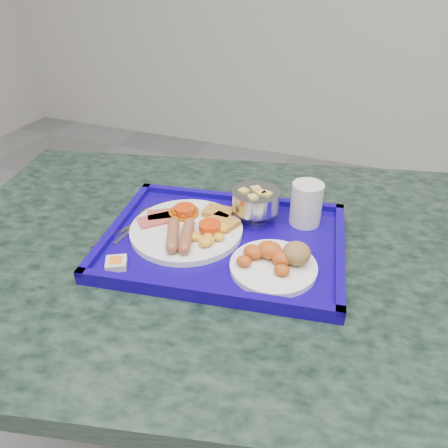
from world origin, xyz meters
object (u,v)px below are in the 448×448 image
(main_plate, at_px, (189,228))
(fruit_bowl, at_px, (256,201))
(tray, at_px, (224,242))
(table, at_px, (236,317))
(juice_cup, at_px, (306,202))
(bread_plate, at_px, (276,261))

(main_plate, bearing_deg, fruit_bowl, 42.69)
(tray, relative_size, main_plate, 2.25)
(tray, bearing_deg, table, 15.77)
(tray, relative_size, juice_cup, 5.70)
(bread_plate, bearing_deg, table, 149.76)
(main_plate, bearing_deg, tray, 2.48)
(table, relative_size, bread_plate, 8.77)
(table, relative_size, main_plate, 6.06)
(bread_plate, bearing_deg, fruit_bowl, 121.12)
(main_plate, bearing_deg, table, 5.95)
(table, xyz_separation_m, main_plate, (-0.11, -0.01, 0.24))
(tray, distance_m, main_plate, 0.08)
(main_plate, bearing_deg, bread_plate, -13.05)
(table, relative_size, juice_cup, 15.33)
(bread_plate, relative_size, juice_cup, 1.75)
(table, xyz_separation_m, fruit_bowl, (0.01, 0.10, 0.28))
(main_plate, bearing_deg, juice_cup, 31.02)
(tray, bearing_deg, bread_plate, -21.85)
(tray, height_order, juice_cup, juice_cup)
(main_plate, height_order, juice_cup, juice_cup)
(fruit_bowl, bearing_deg, table, -95.19)
(table, bearing_deg, fruit_bowl, 84.81)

